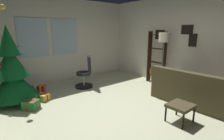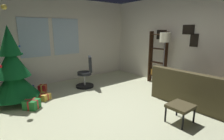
% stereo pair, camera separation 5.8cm
% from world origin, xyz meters
% --- Properties ---
extents(ground_plane, '(5.17, 5.95, 0.10)m').
position_xyz_m(ground_plane, '(0.00, 0.00, -0.05)').
color(ground_plane, beige).
extents(wall_back_with_windows, '(5.17, 0.12, 2.82)m').
position_xyz_m(wall_back_with_windows, '(-0.02, 3.02, 1.41)').
color(wall_back_with_windows, silver).
rests_on(wall_back_with_windows, ground_plane).
extents(wall_right_with_frames, '(0.12, 5.95, 2.82)m').
position_xyz_m(wall_right_with_frames, '(2.64, 0.00, 1.41)').
color(wall_right_with_frames, silver).
rests_on(wall_right_with_frames, ground_plane).
extents(couch, '(1.69, 2.07, 0.86)m').
position_xyz_m(couch, '(1.87, -1.02, 0.29)').
color(couch, '#443C24').
rests_on(couch, ground_plane).
extents(footstool, '(0.47, 0.43, 0.37)m').
position_xyz_m(footstool, '(0.65, -1.13, 0.32)').
color(footstool, '#443C24').
rests_on(footstool, ground_plane).
extents(holiday_tree, '(1.12, 1.12, 2.35)m').
position_xyz_m(holiday_tree, '(-1.73, 1.94, 0.79)').
color(holiday_tree, '#4C331E').
rests_on(holiday_tree, ground_plane).
extents(gift_box_red, '(0.28, 0.29, 0.22)m').
position_xyz_m(gift_box_red, '(-1.00, 2.27, 0.11)').
color(gift_box_red, red).
rests_on(gift_box_red, ground_plane).
extents(gift_box_green, '(0.41, 0.41, 0.22)m').
position_xyz_m(gift_box_green, '(-1.52, 1.32, 0.11)').
color(gift_box_green, '#1E722D').
rests_on(gift_box_green, ground_plane).
extents(gift_box_gold, '(0.36, 0.37, 0.17)m').
position_xyz_m(gift_box_gold, '(-1.14, 1.69, 0.08)').
color(gift_box_gold, gold).
rests_on(gift_box_gold, ground_plane).
extents(gift_box_blue, '(0.37, 0.31, 0.18)m').
position_xyz_m(gift_box_blue, '(-1.34, 2.58, 0.08)').
color(gift_box_blue, '#2D4C99').
rests_on(gift_box_blue, ground_plane).
extents(office_chair, '(0.58, 0.56, 0.98)m').
position_xyz_m(office_chair, '(0.26, 1.90, 0.38)').
color(office_chair, black).
rests_on(office_chair, ground_plane).
extents(bookshelf, '(0.18, 0.64, 1.74)m').
position_xyz_m(bookshelf, '(2.37, 0.79, 0.77)').
color(bookshelf, '#331E10').
rests_on(bookshelf, ground_plane).
extents(floor_lamp, '(0.32, 0.32, 1.71)m').
position_xyz_m(floor_lamp, '(2.08, 0.34, 1.43)').
color(floor_lamp, slate).
rests_on(floor_lamp, ground_plane).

